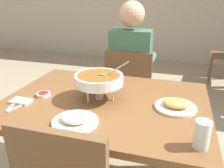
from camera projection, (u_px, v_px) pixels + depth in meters
The scene contains 11 objects.
dining_table_main at pixel (105, 114), 1.49m from camera, with size 1.25×0.94×0.74m.
chair_diner_main at pixel (130, 89), 2.21m from camera, with size 0.44×0.44×0.90m.
diner_main at pixel (131, 64), 2.15m from camera, with size 0.40×0.45×1.31m.
curry_bowl at pixel (99, 80), 1.42m from camera, with size 0.33×0.30×0.26m.
rice_plate at pixel (75, 120), 1.19m from camera, with size 0.24×0.24×0.06m.
appetizer_plate at pixel (176, 105), 1.34m from camera, with size 0.24×0.24×0.06m.
sauce_dish at pixel (43, 94), 1.51m from camera, with size 0.09×0.09×0.02m.
napkin_folded at pixel (21, 101), 1.42m from camera, with size 0.12×0.08×0.02m, color white.
fork_utensil at pixel (13, 105), 1.38m from camera, with size 0.01×0.17×0.01m, color silver.
spoon_utensil at pixel (20, 106), 1.36m from camera, with size 0.01×0.17×0.01m, color silver.
drink_glass at pixel (202, 136), 0.98m from camera, with size 0.07×0.07×0.13m.
Camera 1 is at (0.41, -1.25, 1.37)m, focal length 37.04 mm.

